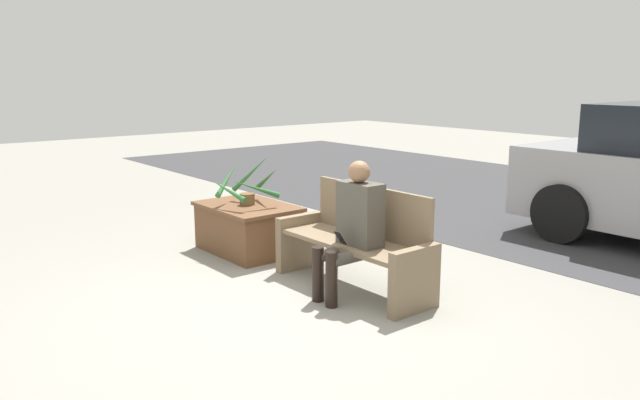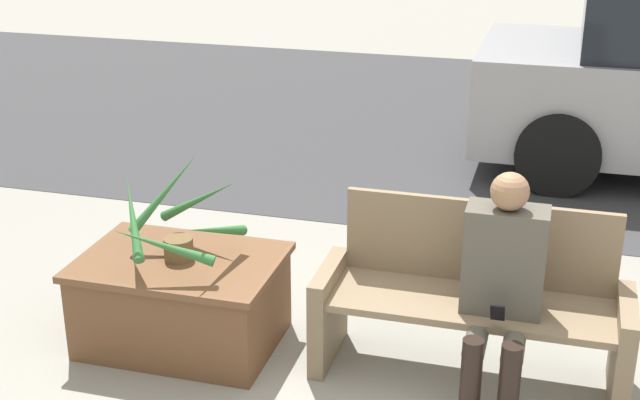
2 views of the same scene
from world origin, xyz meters
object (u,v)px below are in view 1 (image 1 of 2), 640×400
planter_box (248,226)px  potted_plant (246,186)px  person_seated (353,224)px  bench (357,243)px

planter_box → potted_plant: 0.45m
planter_box → potted_plant: (-0.00, -0.01, 0.45)m
person_seated → planter_box: (-1.77, 0.04, -0.37)m
planter_box → potted_plant: bearing=-104.3°
person_seated → potted_plant: person_seated is taller
bench → person_seated: (0.15, -0.19, 0.24)m
person_seated → planter_box: person_seated is taller
bench → potted_plant: potted_plant is taller
person_seated → planter_box: bearing=178.6°
person_seated → bench: bearing=129.8°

